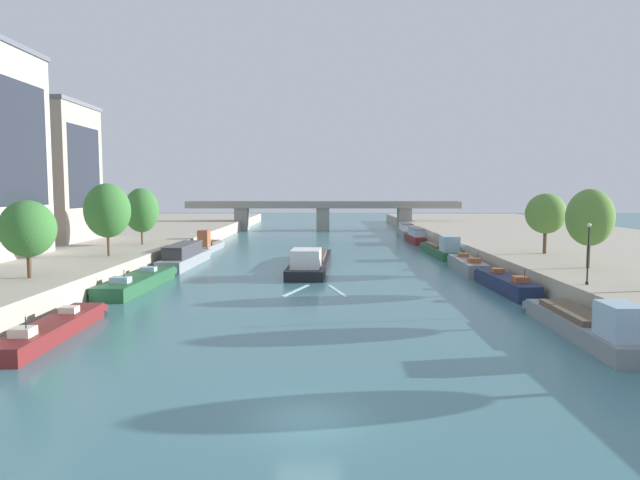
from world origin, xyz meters
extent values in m
plane|color=#42757F|center=(0.00, 0.00, 0.00)|extent=(400.00, 400.00, 0.00)
cube|color=#B2A893|center=(-35.84, 55.00, 1.03)|extent=(36.00, 170.00, 2.06)
cube|color=#B2A893|center=(35.84, 55.00, 1.03)|extent=(36.00, 170.00, 2.06)
cube|color=black|center=(-1.02, 42.30, 0.48)|extent=(4.69, 20.64, 0.95)
cube|color=black|center=(-0.56, 52.88, 0.57)|extent=(3.66, 1.36, 0.84)
cube|color=black|center=(-1.02, 42.30, 0.98)|extent=(4.76, 20.64, 0.06)
cube|color=white|center=(-1.32, 35.33, 1.92)|extent=(3.03, 4.22, 1.83)
cube|color=black|center=(-1.23, 37.39, 2.20)|extent=(2.28, 0.13, 0.51)
cube|color=brown|center=(-0.93, 44.34, 1.19)|extent=(3.43, 10.78, 0.36)
cylinder|color=#232328|center=(-0.71, 36.13, 1.56)|extent=(0.07, 0.07, 1.10)
cube|color=silver|center=(1.66, 27.67, 0.01)|extent=(1.75, 5.92, 0.03)
cube|color=silver|center=(-1.94, 27.83, 0.01)|extent=(2.24, 5.80, 0.03)
cube|color=maroon|center=(-15.52, 11.67, 0.46)|extent=(2.33, 11.66, 0.92)
cube|color=maroon|center=(-15.69, 17.82, 0.55)|extent=(1.94, 1.26, 0.82)
cube|color=maroon|center=(-15.52, 11.67, 0.95)|extent=(2.38, 11.66, 0.06)
cube|color=beige|center=(-15.59, 14.22, 1.18)|extent=(1.03, 0.93, 0.40)
cube|color=beige|center=(-15.43, 8.42, 1.22)|extent=(1.14, 1.13, 0.48)
cylinder|color=#232328|center=(-15.12, 8.19, 1.53)|extent=(0.07, 0.07, 1.10)
cube|color=#235633|center=(-16.04, 28.54, 0.55)|extent=(3.16, 13.38, 1.09)
cube|color=#235633|center=(-15.82, 35.53, 0.66)|extent=(2.63, 1.32, 0.91)
cube|color=#235633|center=(-16.04, 28.54, 1.12)|extent=(3.21, 13.38, 0.06)
cube|color=#9EBCD6|center=(-15.95, 31.46, 1.35)|extent=(1.39, 0.94, 0.40)
cube|color=#9EBCD6|center=(-16.17, 24.82, 1.39)|extent=(1.54, 1.15, 0.48)
cylinder|color=#232328|center=(-15.76, 24.54, 1.70)|extent=(0.07, 0.07, 1.10)
cube|color=gray|center=(-15.68, 44.11, 0.58)|extent=(3.07, 14.01, 1.16)
cube|color=gray|center=(-15.48, 51.42, 0.70)|extent=(2.59, 1.31, 0.95)
cube|color=gray|center=(-15.68, 44.11, 1.19)|extent=(3.13, 14.01, 0.06)
cube|color=#38383D|center=(-15.70, 43.41, 1.88)|extent=(2.45, 8.98, 1.31)
cube|color=#4C4C51|center=(-15.70, 43.41, 2.57)|extent=(2.62, 9.25, 0.08)
cylinder|color=#232328|center=(-15.39, 39.91, 1.77)|extent=(0.07, 0.07, 1.10)
cube|color=gray|center=(-16.07, 60.11, 0.46)|extent=(2.26, 9.74, 0.91)
cube|color=gray|center=(-15.87, 65.29, 0.55)|extent=(1.84, 1.27, 0.82)
cube|color=gray|center=(-16.07, 60.11, 0.94)|extent=(2.29, 9.74, 0.06)
cube|color=#9E5133|center=(-16.20, 56.82, 2.10)|extent=(1.49, 1.99, 2.25)
cube|color=black|center=(-16.16, 57.80, 2.44)|extent=(1.13, 0.07, 0.63)
cube|color=brown|center=(-16.03, 61.07, 1.15)|extent=(1.66, 5.08, 0.36)
cylinder|color=#232328|center=(-15.90, 57.20, 1.52)|extent=(0.07, 0.07, 1.10)
cube|color=gray|center=(15.95, 12.38, 0.50)|extent=(2.43, 12.79, 0.99)
cube|color=gray|center=(16.01, 19.12, 0.60)|extent=(2.20, 1.24, 0.86)
cube|color=gray|center=(15.95, 12.38, 1.02)|extent=(2.48, 12.79, 0.06)
cube|color=#9EBCD6|center=(15.91, 8.04, 1.97)|extent=(1.76, 2.57, 1.83)
cube|color=black|center=(15.92, 9.33, 2.24)|extent=(1.39, 0.04, 0.51)
cube|color=brown|center=(15.96, 13.66, 1.23)|extent=(1.86, 6.66, 0.36)
cylinder|color=#232328|center=(16.26, 8.55, 1.60)|extent=(0.07, 0.07, 1.10)
cube|color=#1E284C|center=(16.17, 27.28, 0.64)|extent=(2.34, 10.79, 1.27)
cube|color=#1E284C|center=(15.96, 32.99, 0.76)|extent=(1.90, 1.33, 1.01)
cube|color=#1E284C|center=(16.17, 27.28, 1.30)|extent=(2.37, 10.79, 0.06)
cube|color=#9E5133|center=(16.08, 29.64, 1.53)|extent=(1.01, 0.93, 0.40)
cube|color=#9E5133|center=(16.27, 24.28, 1.57)|extent=(1.11, 1.14, 0.48)
cylinder|color=#232328|center=(16.57, 24.08, 1.88)|extent=(0.07, 0.07, 1.10)
cube|color=gray|center=(15.89, 39.52, 0.64)|extent=(2.45, 10.54, 1.28)
cube|color=gray|center=(16.04, 45.11, 0.77)|extent=(2.09, 1.32, 1.01)
cube|color=gray|center=(15.89, 39.52, 1.31)|extent=(2.49, 10.54, 0.06)
cube|color=#9E5133|center=(15.95, 41.82, 1.54)|extent=(1.11, 0.93, 0.40)
cube|color=#9E5133|center=(15.81, 36.59, 1.58)|extent=(1.22, 1.13, 0.48)
cylinder|color=#232328|center=(16.13, 36.37, 1.89)|extent=(0.07, 0.07, 1.10)
cube|color=#235633|center=(16.15, 55.34, 0.48)|extent=(2.99, 14.86, 0.96)
cube|color=#235633|center=(15.98, 63.09, 0.58)|extent=(2.56, 1.27, 0.84)
cube|color=#235633|center=(16.15, 55.34, 0.99)|extent=(3.04, 14.86, 0.06)
cube|color=#9EBCD6|center=(16.26, 50.31, 2.00)|extent=(2.07, 3.00, 1.95)
cube|color=black|center=(16.23, 51.80, 2.29)|extent=(1.60, 0.07, 0.54)
cube|color=brown|center=(16.12, 56.82, 1.20)|extent=(2.25, 7.74, 0.36)
cylinder|color=#232328|center=(16.65, 50.91, 1.57)|extent=(0.07, 0.07, 1.10)
cube|color=maroon|center=(15.43, 72.22, 0.61)|extent=(2.10, 10.17, 1.22)
cube|color=maroon|center=(15.30, 77.63, 0.73)|extent=(1.79, 1.30, 0.98)
cube|color=maroon|center=(15.43, 72.22, 1.25)|extent=(2.13, 10.17, 0.06)
cube|color=#9EBCD6|center=(15.44, 71.71, 1.87)|extent=(1.68, 6.52, 1.17)
cube|color=#4C4C51|center=(15.44, 71.71, 2.50)|extent=(1.79, 6.71, 0.08)
cylinder|color=#232328|center=(15.78, 69.19, 1.83)|extent=(0.07, 0.07, 1.10)
cube|color=gray|center=(15.90, 87.67, 0.56)|extent=(2.47, 12.53, 1.12)
cube|color=gray|center=(16.06, 94.26, 0.67)|extent=(2.08, 1.29, 0.93)
cube|color=gray|center=(15.90, 87.67, 1.15)|extent=(2.51, 12.54, 0.06)
cube|color=white|center=(15.88, 87.04, 1.81)|extent=(1.97, 8.03, 1.25)
cube|color=#4C4C51|center=(15.88, 87.04, 2.47)|extent=(2.10, 8.27, 0.08)
cylinder|color=#232328|center=(16.12, 83.92, 1.73)|extent=(0.07, 0.07, 1.10)
cylinder|color=brown|center=(-21.86, 21.49, 3.35)|extent=(0.35, 0.35, 2.58)
ellipsoid|color=#387533|center=(-21.86, 21.49, 5.82)|extent=(4.10, 4.10, 4.29)
cylinder|color=brown|center=(-21.38, 35.94, 3.62)|extent=(0.27, 0.27, 3.11)
ellipsoid|color=#387533|center=(-21.38, 35.94, 6.68)|extent=(4.56, 4.56, 5.47)
cylinder|color=brown|center=(-21.88, 47.97, 3.43)|extent=(0.24, 0.24, 2.73)
ellipsoid|color=#387533|center=(-21.88, 47.97, 6.28)|extent=(4.15, 4.15, 5.38)
cylinder|color=brown|center=(23.18, 27.55, 3.57)|extent=(0.29, 0.29, 3.01)
ellipsoid|color=#568438|center=(23.18, 27.55, 6.41)|extent=(3.93, 3.93, 4.86)
cylinder|color=brown|center=(23.71, 38.64, 3.59)|extent=(0.37, 0.37, 3.06)
ellipsoid|color=#568438|center=(23.71, 38.64, 6.28)|extent=(4.15, 4.15, 4.21)
cylinder|color=black|center=(19.14, 18.88, 4.10)|extent=(0.11, 0.11, 4.08)
sphere|color=#EAE5C6|center=(19.14, 18.88, 6.28)|extent=(0.28, 0.28, 0.28)
cylinder|color=black|center=(19.14, 18.88, 2.16)|extent=(0.22, 0.22, 0.20)
cube|color=#232833|center=(-29.29, 35.31, 13.28)|extent=(0.04, 9.28, 12.23)
cube|color=#A89989|center=(-36.91, 53.22, 10.83)|extent=(12.03, 11.92, 17.54)
cube|color=slate|center=(-36.91, 53.22, 19.85)|extent=(12.39, 12.28, 0.50)
cube|color=#232833|center=(-30.87, 53.22, 11.71)|extent=(0.04, 9.54, 10.52)
cube|color=gray|center=(0.00, 103.23, 5.10)|extent=(59.68, 4.40, 0.60)
cube|color=gray|center=(0.00, 101.23, 5.85)|extent=(59.68, 0.30, 0.90)
cube|color=gray|center=(0.00, 105.23, 5.85)|extent=(59.68, 0.30, 0.90)
cube|color=gray|center=(-17.84, 103.23, 2.40)|extent=(2.80, 3.60, 4.80)
cube|color=gray|center=(0.00, 103.23, 2.40)|extent=(2.80, 3.60, 4.80)
cube|color=gray|center=(17.84, 103.23, 2.40)|extent=(2.80, 3.60, 4.80)
camera|label=1|loc=(0.68, -20.92, 8.72)|focal=31.81mm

